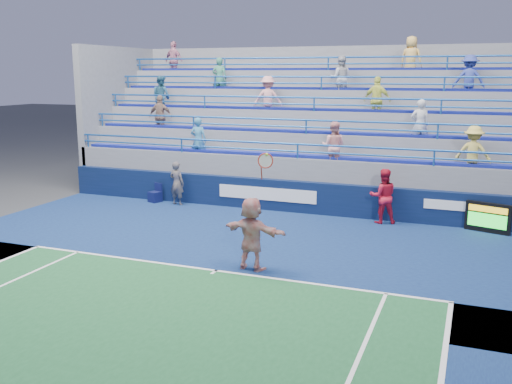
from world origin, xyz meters
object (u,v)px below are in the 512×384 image
at_px(serve_speed_board, 488,218).
at_px(tennis_player, 252,234).
at_px(line_judge, 177,183).
at_px(ball_girl, 383,196).
at_px(judge_chair, 155,196).

xyz_separation_m(serve_speed_board, tennis_player, (-5.44, -5.64, 0.45)).
xyz_separation_m(line_judge, ball_girl, (7.42, 0.07, 0.08)).
bearing_deg(ball_girl, line_judge, -18.26).
height_order(judge_chair, ball_girl, ball_girl).
distance_m(judge_chair, line_judge, 1.15).
relative_size(tennis_player, line_judge, 1.81).
relative_size(judge_chair, line_judge, 0.44).
bearing_deg(serve_speed_board, judge_chair, 179.97).
bearing_deg(line_judge, serve_speed_board, -171.79).
height_order(serve_speed_board, judge_chair, serve_speed_board).
distance_m(tennis_player, line_judge, 7.56).
xyz_separation_m(judge_chair, line_judge, (0.99, -0.09, 0.58)).
distance_m(serve_speed_board, tennis_player, 7.85).
height_order(tennis_player, ball_girl, tennis_player).
relative_size(serve_speed_board, line_judge, 0.82).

